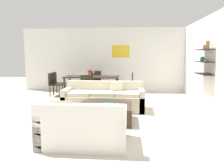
% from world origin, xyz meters
% --- Properties ---
extents(ground_plane, '(18.00, 18.00, 0.00)m').
position_xyz_m(ground_plane, '(0.00, 0.00, 0.00)').
color(ground_plane, beige).
extents(back_wall_unit, '(8.40, 0.09, 2.70)m').
position_xyz_m(back_wall_unit, '(0.30, 3.53, 1.35)').
color(back_wall_unit, silver).
rests_on(back_wall_unit, ground).
extents(right_wall_shelf_unit, '(0.34, 8.20, 2.70)m').
position_xyz_m(right_wall_shelf_unit, '(3.03, 0.60, 1.35)').
color(right_wall_shelf_unit, silver).
rests_on(right_wall_shelf_unit, ground).
extents(sofa_beige, '(2.26, 0.90, 0.78)m').
position_xyz_m(sofa_beige, '(-0.00, 0.34, 0.29)').
color(sofa_beige, beige).
rests_on(sofa_beige, ground).
extents(loveseat_white, '(1.47, 0.90, 0.78)m').
position_xyz_m(loveseat_white, '(-0.07, -2.11, 0.29)').
color(loveseat_white, white).
rests_on(loveseat_white, ground).
extents(coffee_table, '(1.25, 0.95, 0.38)m').
position_xyz_m(coffee_table, '(0.15, -0.79, 0.19)').
color(coffee_table, '#38281E').
rests_on(coffee_table, ground).
extents(decorative_bowl, '(0.40, 0.40, 0.06)m').
position_xyz_m(decorative_bowl, '(0.21, -0.86, 0.41)').
color(decorative_bowl, navy).
rests_on(decorative_bowl, coffee_table).
extents(dining_table, '(2.06, 0.86, 0.75)m').
position_xyz_m(dining_table, '(-0.72, 2.41, 0.68)').
color(dining_table, black).
rests_on(dining_table, ground).
extents(dining_chair_left_near, '(0.44, 0.44, 0.88)m').
position_xyz_m(dining_chair_left_near, '(-2.15, 2.21, 0.50)').
color(dining_chair_left_near, black).
rests_on(dining_chair_left_near, ground).
extents(dining_chair_head, '(0.44, 0.44, 0.88)m').
position_xyz_m(dining_chair_head, '(-0.72, 3.25, 0.50)').
color(dining_chair_head, black).
rests_on(dining_chair_head, ground).
extents(dining_chair_left_far, '(0.44, 0.44, 0.88)m').
position_xyz_m(dining_chair_left_far, '(-2.15, 2.60, 0.50)').
color(dining_chair_left_far, black).
rests_on(dining_chair_left_far, ground).
extents(dining_chair_foot, '(0.44, 0.44, 0.88)m').
position_xyz_m(dining_chair_foot, '(-0.72, 1.57, 0.50)').
color(dining_chair_foot, black).
rests_on(dining_chair_foot, ground).
extents(dining_chair_right_far, '(0.44, 0.44, 0.88)m').
position_xyz_m(dining_chair_right_far, '(0.72, 2.60, 0.50)').
color(dining_chair_right_far, black).
rests_on(dining_chair_right_far, ground).
extents(wine_glass_head, '(0.08, 0.08, 0.19)m').
position_xyz_m(wine_glass_head, '(-0.72, 2.78, 0.89)').
color(wine_glass_head, silver).
rests_on(wine_glass_head, dining_table).
extents(wine_glass_right_far, '(0.07, 0.07, 0.15)m').
position_xyz_m(wine_glass_right_far, '(0.02, 2.52, 0.85)').
color(wine_glass_right_far, silver).
rests_on(wine_glass_right_far, dining_table).
extents(wine_glass_left_far, '(0.07, 0.07, 0.18)m').
position_xyz_m(wine_glass_left_far, '(-1.46, 2.52, 0.88)').
color(wine_glass_left_far, silver).
rests_on(wine_glass_left_far, dining_table).
extents(centerpiece_vase, '(0.16, 0.16, 0.28)m').
position_xyz_m(centerpiece_vase, '(-0.82, 2.46, 0.91)').
color(centerpiece_vase, olive).
rests_on(centerpiece_vase, dining_table).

